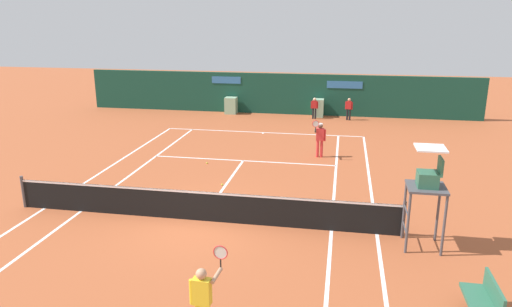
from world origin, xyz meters
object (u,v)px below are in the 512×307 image
Objects in this scene: player_on_baseline at (320,137)px; tennis_ball_near_service_line at (291,199)px; player_bench at (484,298)px; tennis_ball_mid_court at (222,184)px; umpire_chair at (427,183)px; tennis_ball_by_sideline at (207,163)px; ball_kid_centre_post at (349,107)px; ball_kid_left_post at (314,107)px; player_near_side at (203,297)px.

tennis_ball_near_service_line is at bearing 79.13° from player_on_baseline.
player_bench is 7.55m from tennis_ball_near_service_line.
player_on_baseline is 26.18× the size of tennis_ball_mid_court.
umpire_chair is 2.15× the size of player_bench.
ball_kid_centre_post is at bearing 59.53° from tennis_ball_by_sideline.
umpire_chair is 2.16× the size of ball_kid_left_post.
player_bench is 1.00× the size of ball_kid_left_post.
tennis_ball_near_service_line is at bearing 54.47° from umpire_chair.
player_bench is 20.09m from ball_kid_left_post.
ball_kid_centre_post is 19.73× the size of tennis_ball_near_service_line.
tennis_ball_mid_court is (1.30, -2.49, 0.00)m from tennis_ball_by_sideline.
player_near_side reaches higher than tennis_ball_mid_court.
ball_kid_left_post is 0.97× the size of ball_kid_centre_post.
player_bench reaches higher than tennis_ball_by_sideline.
player_near_side is at bearing 79.26° from player_on_baseline.
umpire_chair is 41.39× the size of tennis_ball_by_sideline.
umpire_chair is at bearing -35.53° from tennis_ball_near_service_line.
tennis_ball_by_sideline is at bearing 109.23° from player_near_side.
tennis_ball_near_service_line is (-3.86, 2.76, -1.80)m from umpire_chair.
player_on_baseline is 1.33× the size of ball_kid_centre_post.
tennis_ball_mid_court and tennis_ball_near_service_line have the same top height.
tennis_ball_near_service_line is at bearing 92.62° from ball_kid_left_post.
tennis_ball_by_sideline is 2.81m from tennis_ball_mid_court.
umpire_chair reaches higher than tennis_ball_near_service_line.
ball_kid_left_post is (-0.76, 8.23, -0.18)m from player_on_baseline.
player_on_baseline is at bearing 89.01° from ball_kid_centre_post.
tennis_ball_by_sideline is at bearing 117.50° from tennis_ball_mid_court.
player_bench is at bearing -43.47° from tennis_ball_mid_court.
player_bench is 19.21× the size of tennis_ball_by_sideline.
ball_kid_centre_post reaches higher than ball_kid_left_post.
umpire_chair reaches higher than ball_kid_centre_post.
tennis_ball_by_sideline is at bearing 42.42° from player_bench.
tennis_ball_mid_court is at bearing 159.84° from tennis_ball_near_service_line.
tennis_ball_mid_court is 1.00× the size of tennis_ball_near_service_line.
tennis_ball_near_service_line is (-4.62, 5.95, -0.47)m from player_bench.
tennis_ball_near_service_line is (0.88, 7.54, -0.88)m from player_near_side.
ball_kid_left_post is 2.06m from ball_kid_centre_post.
ball_kid_centre_post is at bearing 81.87° from tennis_ball_near_service_line.
ball_kid_centre_post reaches higher than tennis_ball_near_service_line.
ball_kid_left_post is 19.17× the size of tennis_ball_by_sideline.
ball_kid_left_post is at bearing 68.97° from tennis_ball_by_sideline.
umpire_chair is at bearing -38.44° from tennis_ball_by_sideline.
player_near_side is 26.07× the size of tennis_ball_mid_court.
player_on_baseline is 8.27m from ball_kid_left_post.
tennis_ball_mid_court is at bearing 77.69° from ball_kid_centre_post.
player_on_baseline is at bearing 21.66° from umpire_chair.
umpire_chair is 3.54m from player_bench.
umpire_chair reaches higher than player_bench.
player_near_side is at bearing 135.22° from umpire_chair.
player_bench is 12.78m from tennis_ball_by_sideline.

